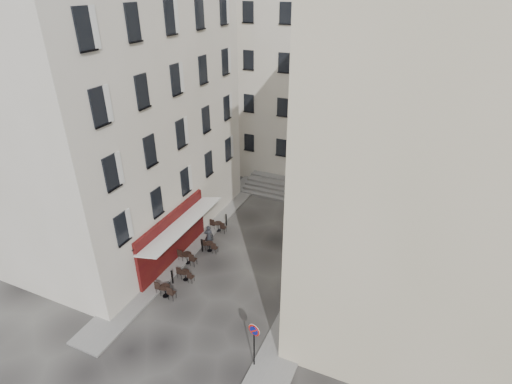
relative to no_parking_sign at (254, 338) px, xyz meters
The scene contains 18 objects.
ground 5.97m from the no_parking_sign, 129.51° to the left, with size 90.00×90.00×0.00m, color black.
sidewalk_left 11.80m from the no_parking_sign, 134.07° to the left, with size 2.00×22.00×0.12m, color slate.
sidewalk_right 7.65m from the no_parking_sign, 83.09° to the left, with size 2.00×18.00×0.12m, color slate.
building_left 18.01m from the no_parking_sign, 152.40° to the left, with size 12.20×16.20×20.60m.
building_right 12.83m from the no_parking_sign, 48.79° to the left, with size 12.20×14.20×18.60m.
building_back 24.95m from the no_parking_sign, 101.15° to the left, with size 18.20×10.20×18.60m.
cafe_storefront 9.57m from the no_parking_sign, 145.85° to the left, with size 1.74×7.30×3.50m.
stone_steps 17.39m from the no_parking_sign, 102.01° to the left, with size 9.00×3.15×0.80m.
bollard_near 7.76m from the no_parking_sign, 153.80° to the left, with size 0.12×0.12×0.98m.
bollard_mid 9.80m from the no_parking_sign, 134.93° to the left, with size 0.12×0.12×0.98m.
bollard_far 12.51m from the no_parking_sign, 123.46° to the left, with size 0.12×0.12×0.98m.
no_parking_sign is the anchor object (origin of this frame).
bistro_table_a 7.09m from the no_parking_sign, 160.82° to the left, with size 1.30×0.61×0.91m.
bistro_table_b 7.57m from the no_parking_sign, 147.87° to the left, with size 1.15×0.54×0.81m.
bistro_table_c 9.01m from the no_parking_sign, 142.66° to the left, with size 1.31×0.61×0.92m.
bistro_table_d 9.67m from the no_parking_sign, 132.06° to the left, with size 1.19×0.56×0.84m.
bistro_table_e 11.90m from the no_parking_sign, 126.58° to the left, with size 1.25×0.58×0.88m.
pedestrian 10.15m from the no_parking_sign, 131.55° to the left, with size 0.60×0.40×1.66m, color #212327.
Camera 1 is at (8.82, -16.03, 16.13)m, focal length 28.00 mm.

